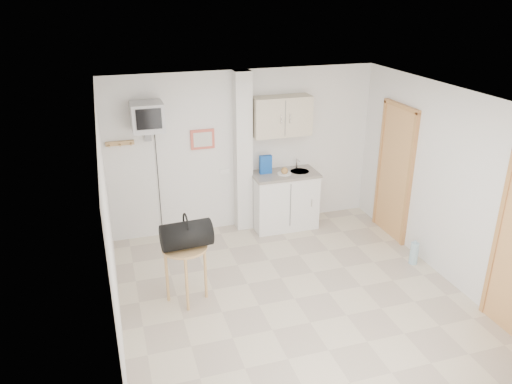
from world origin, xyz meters
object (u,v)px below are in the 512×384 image
object	(u,v)px
crt_television	(147,118)
water_bottle	(414,253)
round_table	(185,255)
duffel_bag	(186,235)

from	to	relation	value
crt_television	water_bottle	distance (m)	4.17
crt_television	water_bottle	size ratio (longest dim) A/B	6.05
water_bottle	crt_television	bearing A→B (deg)	153.04
crt_television	water_bottle	world-z (taller)	crt_television
round_table	duffel_bag	bearing A→B (deg)	-49.17
crt_television	duffel_bag	bearing A→B (deg)	-83.16
duffel_bag	water_bottle	size ratio (longest dim) A/B	1.72
round_table	duffel_bag	xyz separation A→B (m)	(0.03, -0.03, 0.29)
round_table	water_bottle	size ratio (longest dim) A/B	2.09
duffel_bag	water_bottle	distance (m)	3.25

